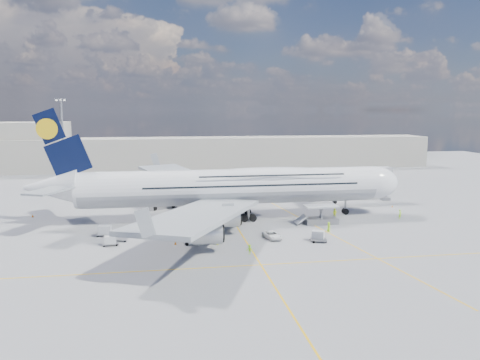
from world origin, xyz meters
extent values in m
plane|color=gray|center=(0.00, 0.00, 0.00)|extent=(300.00, 300.00, 0.00)
cube|color=#F2B60C|center=(0.00, 0.00, 0.01)|extent=(0.25, 220.00, 0.01)
cube|color=#F2B60C|center=(0.00, -20.00, 0.01)|extent=(120.00, 0.25, 0.01)
cube|color=#F2B60C|center=(14.00, 10.00, 0.01)|extent=(14.16, 99.06, 0.01)
cylinder|color=white|center=(0.00, 10.00, 6.80)|extent=(62.00, 7.20, 7.20)
cylinder|color=#9EA0A5|center=(0.00, 10.00, 6.65)|extent=(60.76, 7.13, 7.13)
ellipsoid|color=white|center=(8.00, 10.00, 8.78)|extent=(36.00, 6.84, 3.76)
ellipsoid|color=white|center=(31.00, 10.00, 6.80)|extent=(11.52, 7.20, 7.20)
ellipsoid|color=black|center=(34.24, 10.00, 7.40)|extent=(3.84, 4.16, 1.44)
cone|color=white|center=(-35.50, 10.00, 7.60)|extent=(10.00, 6.84, 6.84)
cube|color=black|center=(-33.50, 10.00, 16.40)|extent=(11.02, 0.46, 14.61)
cylinder|color=yellow|center=(-35.60, 10.00, 18.90)|extent=(4.00, 0.60, 4.00)
cube|color=#999EA3|center=(-8.00, 30.00, 5.60)|extent=(25.49, 39.15, 3.35)
cube|color=#999EA3|center=(-8.00, -10.00, 5.60)|extent=(25.49, 39.15, 3.35)
cylinder|color=#B7BABF|center=(-3.00, 22.50, 3.20)|extent=(5.20, 3.50, 3.50)
cylinder|color=#B7BABF|center=(-7.50, 33.00, 3.20)|extent=(5.20, 3.50, 3.50)
cylinder|color=#B7BABF|center=(-3.00, -2.50, 3.20)|extent=(5.20, 3.50, 3.50)
cylinder|color=#B7BABF|center=(-7.50, -13.00, 3.20)|extent=(5.20, 3.50, 3.50)
cylinder|color=gray|center=(25.00, 10.00, 2.20)|extent=(0.44, 0.44, 3.80)
cylinder|color=black|center=(25.00, 10.00, 0.65)|extent=(1.30, 0.90, 1.30)
cylinder|color=gray|center=(0.00, 10.00, 2.20)|extent=(0.56, 0.56, 3.80)
cylinder|color=black|center=(0.00, 13.20, 0.75)|extent=(1.50, 0.90, 1.50)
cube|color=#B7B7BC|center=(25.00, 18.60, 7.10)|extent=(3.00, 10.00, 2.60)
cube|color=#B7B7BC|center=(33.00, 23.60, 7.10)|extent=(18.00, 3.00, 2.60)
cylinder|color=gray|center=(27.00, 21.60, 3.55)|extent=(0.80, 0.80, 7.10)
cylinder|color=black|center=(27.00, 21.60, 0.45)|extent=(0.90, 0.80, 0.90)
cylinder|color=gray|center=(41.00, 23.60, 3.55)|extent=(1.00, 1.00, 7.10)
cube|color=gray|center=(41.00, 23.60, 0.40)|extent=(2.00, 2.00, 0.80)
cylinder|color=#B7B7BC|center=(25.00, 14.80, 7.10)|extent=(3.60, 3.60, 2.80)
cube|color=silver|center=(17.00, 2.90, 3.50)|extent=(6.50, 3.20, 0.35)
cube|color=gray|center=(17.00, 2.90, 0.55)|extent=(6.50, 3.20, 1.10)
cube|color=gray|center=(17.00, 2.90, 2.05)|extent=(0.22, 1.99, 3.00)
cylinder|color=black|center=(14.40, 1.70, 0.35)|extent=(0.70, 0.30, 0.70)
cube|color=silver|center=(12.80, 2.90, 1.00)|extent=(2.16, 2.60, 1.60)
cylinder|color=gray|center=(-40.00, 45.00, 12.50)|extent=(0.70, 0.70, 25.00)
cube|color=gray|center=(-40.00, 45.00, 25.20)|extent=(3.00, 0.40, 0.60)
cube|color=#B2AD9E|center=(0.00, 95.00, 6.00)|extent=(180.00, 16.00, 12.00)
cube|color=#B2AD9E|center=(-70.00, 100.00, 9.00)|extent=(40.00, 22.00, 18.00)
cube|color=#193814|center=(40.00, 140.00, 4.00)|extent=(160.00, 6.00, 8.00)
cube|color=gray|center=(-22.83, -6.28, 0.30)|extent=(2.72, 1.64, 0.16)
cylinder|color=black|center=(-23.87, -6.80, 0.19)|extent=(0.38, 0.16, 0.38)
cylinder|color=black|center=(-21.79, -5.77, 0.19)|extent=(0.38, 0.16, 0.38)
cube|color=silver|center=(-22.83, -6.28, 1.00)|extent=(2.03, 1.49, 1.30)
cube|color=gray|center=(-21.86, -3.92, 0.36)|extent=(3.23, 1.88, 0.19)
cylinder|color=black|center=(-23.10, -4.54, 0.23)|extent=(0.46, 0.19, 0.46)
cylinder|color=black|center=(-20.61, -3.30, 0.23)|extent=(0.46, 0.19, 0.46)
cube|color=gray|center=(-15.92, -0.35, 0.38)|extent=(3.68, 2.90, 0.20)
cylinder|color=black|center=(-17.22, -1.00, 0.24)|extent=(0.48, 0.20, 0.48)
cylinder|color=black|center=(-14.62, 0.30, 0.24)|extent=(0.48, 0.20, 0.48)
cube|color=gray|center=(-24.48, -0.01, 0.36)|extent=(3.15, 1.83, 0.18)
cylinder|color=black|center=(-25.70, -0.62, 0.22)|extent=(0.45, 0.18, 0.45)
cylinder|color=black|center=(-23.26, 0.60, 0.22)|extent=(0.45, 0.18, 0.45)
cube|color=silver|center=(-24.48, -0.01, 1.17)|extent=(2.33, 1.67, 1.53)
cube|color=gray|center=(12.39, -9.11, 0.33)|extent=(3.17, 2.63, 0.17)
cylinder|color=black|center=(11.27, -9.67, 0.21)|extent=(0.41, 0.17, 0.41)
cylinder|color=black|center=(13.51, -8.55, 0.21)|extent=(0.41, 0.17, 0.41)
cube|color=silver|center=(12.39, -9.11, 1.07)|extent=(2.47, 2.20, 1.40)
cube|color=gray|center=(12.24, -9.97, 0.31)|extent=(3.04, 2.38, 0.16)
cylinder|color=black|center=(11.16, -10.51, 0.20)|extent=(0.40, 0.16, 0.40)
cylinder|color=black|center=(13.32, -9.43, 0.20)|extent=(0.40, 0.16, 0.40)
cube|color=silver|center=(-9.26, -7.90, 0.67)|extent=(2.96, 2.12, 1.25)
cube|color=black|center=(-9.26, -7.90, 1.44)|extent=(1.31, 1.42, 0.48)
cylinder|color=black|center=(-10.22, -8.43, 0.31)|extent=(0.61, 0.24, 0.61)
cylinder|color=black|center=(-8.30, -7.37, 0.31)|extent=(0.61, 0.24, 0.61)
cube|color=gray|center=(-14.61, 22.45, 1.07)|extent=(7.33, 5.67, 2.14)
cube|color=silver|center=(-15.36, 22.45, 3.11)|extent=(5.79, 4.86, 2.36)
cube|color=silver|center=(-11.93, 22.45, 2.04)|extent=(2.89, 3.09, 1.71)
cube|color=black|center=(-11.18, 22.45, 2.25)|extent=(1.20, 1.94, 0.96)
cylinder|color=black|center=(-12.26, 21.21, 0.59)|extent=(1.18, 0.37, 1.18)
cylinder|color=black|center=(-16.97, 23.68, 0.59)|extent=(1.18, 0.37, 1.18)
cube|color=orange|center=(-15.36, 22.45, 2.36)|extent=(5.87, 4.94, 0.54)
cube|color=gray|center=(-9.22, 44.82, 1.15)|extent=(7.71, 6.54, 2.30)
cube|color=silver|center=(-10.02, 44.82, 3.33)|extent=(6.17, 5.51, 2.53)
cube|color=silver|center=(-6.35, 44.82, 2.18)|extent=(3.21, 3.35, 1.84)
cube|color=black|center=(-5.54, 44.82, 2.41)|extent=(1.46, 1.98, 1.03)
cylinder|color=black|center=(-6.69, 43.50, 0.63)|extent=(1.26, 0.40, 1.26)
cylinder|color=black|center=(-11.75, 46.14, 0.63)|extent=(1.26, 0.40, 1.26)
imported|color=white|center=(4.83, -6.59, 0.66)|extent=(3.18, 5.09, 1.31)
imported|color=#A0F219|center=(34.58, 3.96, 1.00)|extent=(0.87, 0.82, 2.00)
imported|color=#E3FF1A|center=(21.56, 7.17, 1.00)|extent=(1.23, 1.22, 2.01)
imported|color=#E5F619|center=(-5.16, -8.76, 0.84)|extent=(0.45, 1.00, 1.68)
imported|color=#B3FE1A|center=(16.35, -3.48, 0.93)|extent=(0.73, 0.99, 1.86)
imported|color=#99ED18|center=(-0.70, -14.67, 0.78)|extent=(1.15, 0.93, 1.55)
cone|color=orange|center=(38.68, 15.26, 0.24)|extent=(0.38, 0.38, 0.49)
cube|color=orange|center=(38.68, 15.26, 0.01)|extent=(0.33, 0.33, 0.03)
cone|color=orange|center=(-2.13, 24.00, 0.32)|extent=(0.50, 0.50, 0.63)
cube|color=orange|center=(-2.13, 24.00, 0.02)|extent=(0.43, 0.43, 0.03)
cone|color=orange|center=(-10.03, 29.78, 0.29)|extent=(0.46, 0.46, 0.58)
cube|color=orange|center=(-10.03, 29.78, 0.02)|extent=(0.40, 0.40, 0.03)
cone|color=orange|center=(-12.49, -0.91, 0.24)|extent=(0.38, 0.38, 0.48)
cube|color=orange|center=(-12.49, -0.91, 0.01)|extent=(0.33, 0.33, 0.03)
cone|color=orange|center=(-12.10, -7.45, 0.27)|extent=(0.43, 0.43, 0.54)
cube|color=orange|center=(-12.10, -7.45, 0.01)|extent=(0.37, 0.37, 0.03)
cone|color=orange|center=(-41.44, 17.90, 0.28)|extent=(0.45, 0.45, 0.57)
cube|color=orange|center=(-41.44, 17.90, 0.02)|extent=(0.39, 0.39, 0.03)
camera|label=1|loc=(-13.60, -84.53, 22.47)|focal=35.00mm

